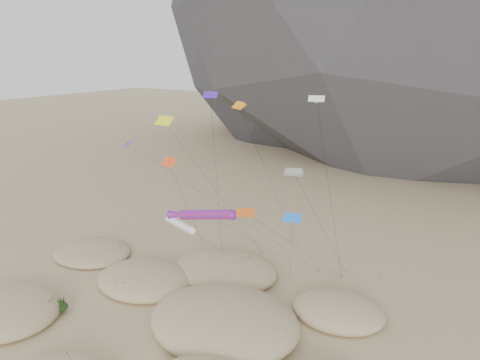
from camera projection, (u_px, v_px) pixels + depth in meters
name	position (u px, v px, depth m)	size (l,w,h in m)	color
ground	(164.00, 339.00, 49.71)	(500.00, 500.00, 0.00)	#CCB789
dunes	(177.00, 313.00, 53.08)	(52.62, 38.03, 4.51)	#CCB789
dune_grass	(191.00, 312.00, 53.18)	(41.71, 29.09, 1.59)	black
kite_stakes	(282.00, 261.00, 67.64)	(25.02, 8.15, 0.30)	#3F2D1E
rainbow_tube_kite	(204.00, 215.00, 55.28)	(8.72, 16.62, 11.80)	red
white_tube_kite	(181.00, 225.00, 54.43)	(6.39, 15.33, 10.62)	white
orange_parafoil	(240.00, 108.00, 56.53)	(3.64, 14.45, 23.63)	orange
multi_parafoil	(295.00, 174.00, 49.20)	(2.64, 15.11, 17.66)	orange
delta_kites	(202.00, 155.00, 55.83)	(27.64, 18.30, 25.06)	yellow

